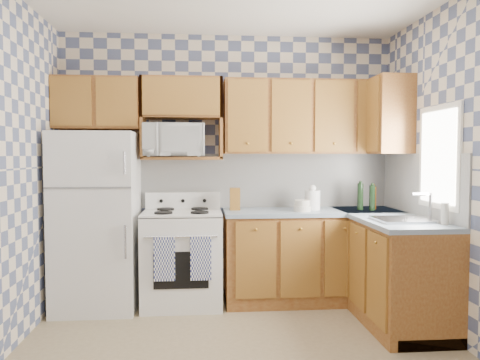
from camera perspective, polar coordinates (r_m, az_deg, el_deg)
name	(u,v)px	position (r m, az deg, el deg)	size (l,w,h in m)	color
floor	(242,359)	(3.60, 0.25, -20.96)	(3.40, 3.40, 0.00)	#7F6D4D
back_wall	(228,166)	(4.89, -1.44, 1.69)	(3.40, 0.02, 2.70)	slate
right_wall	(472,171)	(3.84, 26.43, 1.02)	(0.02, 3.20, 2.70)	slate
backsplash_back	(266,180)	(4.92, 3.22, -0.05)	(2.60, 0.01, 0.56)	white
backsplash_right	(419,184)	(4.54, 21.03, -0.50)	(0.01, 1.60, 0.56)	white
refrigerator	(97,221)	(4.67, -17.03, -4.78)	(0.75, 0.70, 1.68)	white
stove_body	(182,259)	(4.66, -7.03, -9.55)	(0.76, 0.65, 0.90)	white
cooktop	(182,213)	(4.59, -7.07, -3.99)	(0.76, 0.65, 0.03)	silver
backguard	(183,200)	(4.85, -6.96, -2.48)	(0.76, 0.08, 0.17)	white
dish_towel_left	(164,259)	(4.32, -9.21, -9.49)	(0.19, 0.03, 0.40)	navy
dish_towel_right	(201,258)	(4.31, -4.79, -9.50)	(0.19, 0.03, 0.40)	navy
base_cabinets_back	(312,257)	(4.82, 8.76, -9.27)	(1.75, 0.60, 0.88)	brown
base_cabinets_right	(387,268)	(4.53, 17.49, -10.17)	(0.60, 1.60, 0.88)	brown
countertop_back	(312,212)	(4.74, 8.82, -3.84)	(1.77, 0.63, 0.04)	slate
countertop_right	(387,218)	(4.45, 17.53, -4.39)	(0.63, 1.60, 0.04)	slate
upper_cabinets_back	(310,117)	(4.86, 8.52, 7.55)	(1.75, 0.33, 0.74)	brown
upper_cabinets_fridge	(98,104)	(4.84, -16.95, 8.90)	(0.82, 0.33, 0.50)	brown
upper_cabinets_right	(384,116)	(4.90, 17.20, 7.41)	(0.33, 0.70, 0.74)	brown
microwave_shelf	(182,158)	(4.71, -7.04, 2.65)	(0.80, 0.33, 0.03)	brown
microwave	(172,140)	(4.68, -8.25, 4.82)	(0.59, 0.40, 0.33)	white
sink	(405,220)	(4.13, 19.45, -4.64)	(0.48, 0.40, 0.03)	#B7B7BC
window	(439,157)	(4.22, 23.11, 2.60)	(0.02, 0.66, 0.86)	white
bottle_0	(360,196)	(4.82, 14.45, -1.96)	(0.06, 0.06, 0.27)	black
bottle_1	(372,198)	(4.80, 15.82, -2.11)	(0.06, 0.06, 0.25)	black
bottle_2	(373,198)	(4.92, 15.95, -2.10)	(0.06, 0.06, 0.23)	#592A0A
knife_block	(235,199)	(4.65, -0.63, -2.32)	(0.10, 0.10, 0.22)	brown
electric_kettle	(312,200)	(4.72, 8.83, -2.44)	(0.15, 0.15, 0.19)	white
food_containers	(302,206)	(4.58, 7.59, -3.13)	(0.16, 0.16, 0.11)	beige
soap_bottle	(445,214)	(4.01, 23.70, -3.79)	(0.06, 0.06, 0.17)	beige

